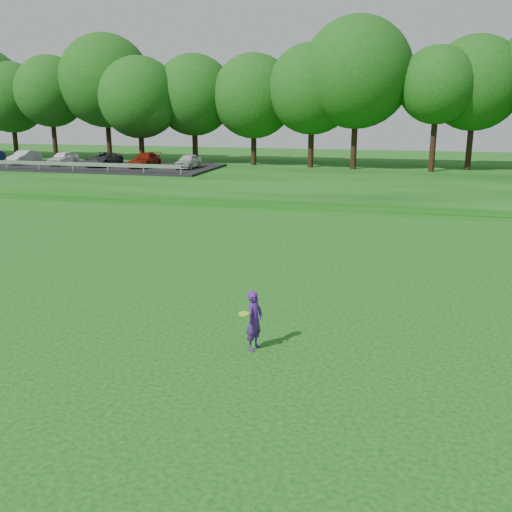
# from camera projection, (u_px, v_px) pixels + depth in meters

# --- Properties ---
(ground) EXTENTS (140.00, 140.00, 0.00)m
(ground) POSITION_uv_depth(u_px,v_px,m) (237.00, 345.00, 14.31)
(ground) COLOR #0D430D
(ground) RESTS_ON ground
(berm) EXTENTS (130.00, 30.00, 0.60)m
(berm) POSITION_uv_depth(u_px,v_px,m) (355.00, 177.00, 46.08)
(berm) COLOR #0D430D
(berm) RESTS_ON ground
(walking_path) EXTENTS (130.00, 1.60, 0.04)m
(walking_path) POSITION_uv_depth(u_px,v_px,m) (334.00, 210.00, 33.04)
(walking_path) COLOR gray
(walking_path) RESTS_ON ground
(treeline) EXTENTS (104.00, 7.00, 15.00)m
(treeline) POSITION_uv_depth(u_px,v_px,m) (364.00, 79.00, 47.85)
(treeline) COLOR #104610
(treeline) RESTS_ON berm
(parking_lot) EXTENTS (24.00, 9.00, 1.38)m
(parking_lot) POSITION_uv_depth(u_px,v_px,m) (86.00, 162.00, 50.53)
(parking_lot) COLOR black
(parking_lot) RESTS_ON berm
(woman) EXTENTS (0.53, 0.81, 1.50)m
(woman) POSITION_uv_depth(u_px,v_px,m) (254.00, 320.00, 13.92)
(woman) COLOR #491C80
(woman) RESTS_ON ground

